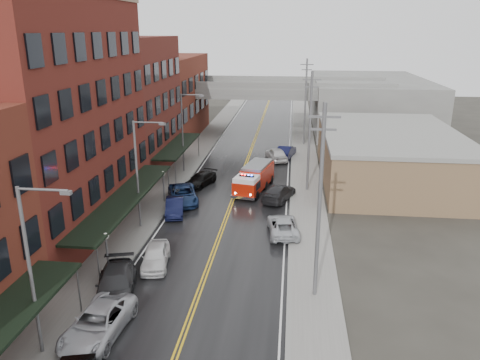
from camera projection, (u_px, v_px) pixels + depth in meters
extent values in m
cube|color=black|center=(231.00, 205.00, 43.93)|extent=(11.00, 160.00, 0.02)
cube|color=slate|center=(155.00, 201.00, 44.69)|extent=(3.00, 160.00, 0.15)
cube|color=slate|center=(309.00, 208.00, 43.13)|extent=(3.00, 160.00, 0.15)
cube|color=gray|center=(172.00, 202.00, 44.51)|extent=(0.30, 160.00, 0.15)
cube|color=gray|center=(291.00, 207.00, 43.31)|extent=(0.30, 160.00, 0.15)
cube|color=maroon|center=(47.00, 121.00, 35.96)|extent=(9.00, 20.00, 18.00)
cube|color=#5B201B|center=(126.00, 106.00, 52.97)|extent=(9.00, 15.00, 15.00)
cube|color=maroon|center=(167.00, 98.00, 69.98)|extent=(9.00, 20.00, 12.00)
cube|color=brown|center=(388.00, 157.00, 50.91)|extent=(14.00, 22.00, 5.00)
cube|color=slate|center=(368.00, 103.00, 78.60)|extent=(18.00, 30.00, 8.00)
cylinder|color=slate|center=(79.00, 291.00, 26.75)|extent=(0.10, 0.10, 3.00)
cube|color=black|center=(126.00, 198.00, 37.19)|extent=(2.60, 18.00, 0.18)
cylinder|color=slate|center=(98.00, 267.00, 29.40)|extent=(0.10, 0.10, 3.00)
cylinder|color=slate|center=(169.00, 182.00, 45.66)|extent=(0.10, 0.10, 3.00)
cube|color=black|center=(178.00, 146.00, 53.74)|extent=(2.60, 13.00, 0.18)
cylinder|color=slate|center=(176.00, 174.00, 48.31)|extent=(0.10, 0.10, 3.00)
cylinder|color=slate|center=(199.00, 146.00, 59.84)|extent=(0.10, 0.10, 3.00)
cylinder|color=#59595B|center=(108.00, 257.00, 30.95)|extent=(0.14, 0.14, 2.80)
sphere|color=silver|center=(106.00, 236.00, 30.49)|extent=(0.44, 0.44, 0.44)
cylinder|color=#59595B|center=(164.00, 189.00, 44.18)|extent=(0.14, 0.14, 2.80)
sphere|color=silver|center=(163.00, 173.00, 43.72)|extent=(0.44, 0.44, 0.44)
cylinder|color=#59595B|center=(31.00, 275.00, 22.47)|extent=(0.18, 0.18, 9.00)
cylinder|color=#59595B|center=(42.00, 190.00, 20.99)|extent=(2.40, 0.12, 0.12)
cube|color=#59595B|center=(66.00, 193.00, 20.90)|extent=(0.50, 0.22, 0.18)
cylinder|color=#59595B|center=(137.00, 176.00, 37.60)|extent=(0.18, 0.18, 9.00)
cylinder|color=#59595B|center=(148.00, 122.00, 36.12)|extent=(2.40, 0.12, 0.12)
cube|color=#59595B|center=(162.00, 124.00, 36.03)|extent=(0.50, 0.22, 0.18)
cylinder|color=#59595B|center=(183.00, 134.00, 52.73)|extent=(0.18, 0.18, 9.00)
cylinder|color=#59595B|center=(192.00, 95.00, 51.25)|extent=(2.40, 0.12, 0.12)
cube|color=#59595B|center=(202.00, 96.00, 51.16)|extent=(0.50, 0.22, 0.18)
cylinder|color=#59595B|center=(319.00, 206.00, 27.14)|extent=(0.24, 0.24, 12.00)
cube|color=#59595B|center=(324.00, 117.00, 25.54)|extent=(1.80, 0.12, 0.12)
cube|color=#59595B|center=(324.00, 129.00, 25.75)|extent=(1.40, 0.12, 0.12)
cylinder|color=#59595B|center=(309.00, 133.00, 46.05)|extent=(0.24, 0.24, 12.00)
cube|color=#59595B|center=(312.00, 80.00, 44.45)|extent=(1.80, 0.12, 0.12)
cube|color=#59595B|center=(312.00, 87.00, 44.66)|extent=(1.40, 0.12, 0.12)
cylinder|color=#59595B|center=(305.00, 103.00, 64.96)|extent=(0.24, 0.24, 12.00)
cube|color=#59595B|center=(307.00, 64.00, 63.36)|extent=(1.80, 0.12, 0.12)
cube|color=#59595B|center=(307.00, 70.00, 63.57)|extent=(1.40, 0.12, 0.12)
cube|color=slate|center=(258.00, 90.00, 72.11)|extent=(40.00, 10.00, 1.50)
cube|color=slate|center=(189.00, 113.00, 74.44)|extent=(1.60, 8.00, 6.00)
cube|color=slate|center=(328.00, 116.00, 72.09)|extent=(1.60, 8.00, 6.00)
cube|color=#AA1807|center=(257.00, 175.00, 48.40)|extent=(3.28, 5.32, 1.89)
cube|color=#AA1807|center=(247.00, 188.00, 45.33)|extent=(2.71, 2.78, 1.35)
cube|color=silver|center=(247.00, 179.00, 45.06)|extent=(2.56, 2.57, 0.45)
cube|color=black|center=(247.00, 184.00, 45.41)|extent=(2.53, 1.90, 0.72)
cube|color=slate|center=(257.00, 165.00, 48.07)|extent=(2.98, 4.92, 0.27)
cube|color=black|center=(247.00, 176.00, 44.97)|extent=(1.46, 0.56, 0.13)
sphere|color=#FF0C0C|center=(242.00, 175.00, 45.10)|extent=(0.18, 0.18, 0.18)
sphere|color=#1933FF|center=(252.00, 176.00, 44.79)|extent=(0.18, 0.18, 0.18)
cylinder|color=black|center=(237.00, 193.00, 45.77)|extent=(0.95, 0.50, 0.90)
cylinder|color=black|center=(256.00, 196.00, 45.15)|extent=(0.95, 0.50, 0.90)
cylinder|color=black|center=(247.00, 184.00, 48.60)|extent=(0.95, 0.50, 0.90)
cylinder|color=black|center=(265.00, 186.00, 47.98)|extent=(0.95, 0.50, 0.90)
cylinder|color=black|center=(253.00, 178.00, 50.62)|extent=(0.95, 0.50, 0.90)
cylinder|color=black|center=(271.00, 179.00, 50.00)|extent=(0.95, 0.50, 0.90)
imported|color=#9FA1A7|center=(98.00, 323.00, 25.05)|extent=(2.97, 5.73, 1.54)
imported|color=#242427|center=(116.00, 284.00, 28.78)|extent=(3.60, 5.97, 1.62)
imported|color=silver|center=(156.00, 256.00, 32.49)|extent=(2.42, 4.59, 1.49)
imported|color=black|center=(175.00, 207.00, 41.56)|extent=(2.39, 4.59, 1.44)
imported|color=#14264C|center=(183.00, 195.00, 44.46)|extent=(4.18, 6.09, 1.55)
imported|color=black|center=(201.00, 180.00, 49.23)|extent=(3.32, 4.95, 1.33)
imported|color=#B4B7BD|center=(283.00, 226.00, 37.63)|extent=(2.94, 5.26, 1.39)
imported|color=#232325|center=(279.00, 193.00, 45.04)|extent=(3.61, 5.55, 1.50)
imported|color=silver|center=(276.00, 154.00, 58.61)|extent=(3.39, 5.22, 1.65)
imported|color=black|center=(286.00, 151.00, 60.00)|extent=(2.70, 5.10, 1.60)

